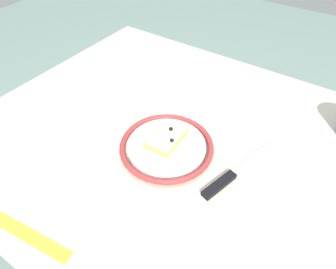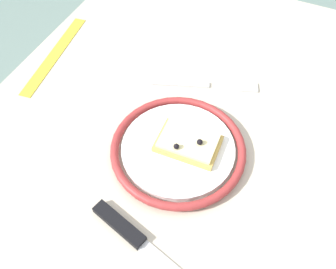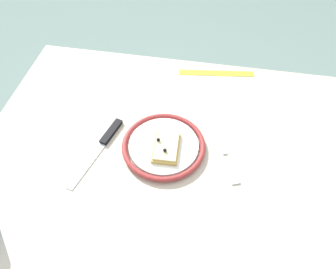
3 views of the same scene
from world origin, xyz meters
name	(u,v)px [view 1 (image 1 of 3)]	position (x,y,z in m)	size (l,w,h in m)	color
ground_plane	(172,256)	(0.00, 0.00, 0.00)	(6.00, 6.00, 0.00)	slate
dining_table	(174,159)	(0.00, 0.00, 0.62)	(1.00, 0.84, 0.71)	#BCB29E
plate	(167,146)	(0.01, -0.05, 0.72)	(0.22, 0.22, 0.02)	white
pizza_slice_near	(167,138)	(0.00, -0.04, 0.74)	(0.07, 0.10, 0.03)	tan
knife	(229,177)	(0.17, -0.04, 0.72)	(0.08, 0.24, 0.01)	silver
fork	(112,126)	(-0.15, -0.06, 0.71)	(0.09, 0.19, 0.00)	silver
measuring_tape	(18,230)	(-0.11, -0.37, 0.71)	(0.24, 0.02, 0.00)	yellow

